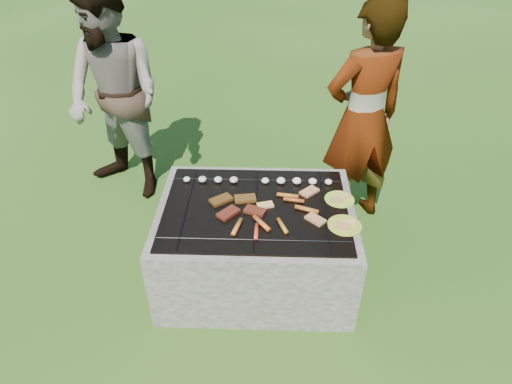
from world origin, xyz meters
TOP-DOWN VIEW (x-y plane):
  - lawn at (0.00, 0.00)m, footprint 60.00×60.00m
  - fire_pit at (0.00, 0.00)m, footprint 1.30×1.00m
  - mushrooms at (0.02, 0.29)m, footprint 1.05×0.06m
  - pork_slabs at (-0.13, 0.00)m, footprint 0.39×0.30m
  - sausages at (0.13, -0.10)m, footprint 0.55×0.47m
  - bread_on_grate at (0.30, 0.03)m, footprint 0.45×0.44m
  - plate_far at (0.56, 0.11)m, footprint 0.21×0.21m
  - plate_near at (0.56, -0.17)m, footprint 0.22×0.22m
  - cook at (0.78, 0.75)m, footprint 0.76×0.64m
  - bystander at (-1.18, 1.05)m, footprint 1.10×1.04m

SIDE VIEW (x-z plane):
  - lawn at x=0.00m, z-range 0.00..0.00m
  - fire_pit at x=0.00m, z-range -0.03..0.59m
  - plate_far at x=0.56m, z-range 0.60..0.62m
  - plate_near at x=0.56m, z-range 0.59..0.62m
  - bread_on_grate at x=0.30m, z-range 0.61..0.63m
  - pork_slabs at x=-0.13m, z-range 0.61..0.63m
  - sausages at x=0.13m, z-range 0.61..0.64m
  - mushrooms at x=0.02m, z-range 0.61..0.65m
  - cook at x=0.78m, z-range 0.00..1.79m
  - bystander at x=-1.18m, z-range 0.00..1.81m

